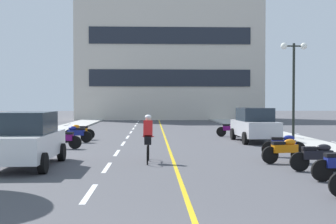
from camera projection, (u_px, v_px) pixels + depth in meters
The scene contains 27 objects.
ground_plane at pixel (161, 138), 25.25m from camera, with size 140.00×140.00×0.00m, color #47474C.
curb_left at pixel (49, 134), 27.99m from camera, with size 2.40×72.00×0.12m, color #A8A8A3.
curb_right at pixel (269, 133), 28.51m from camera, with size 2.40×72.00×0.12m, color #A8A8A3.
lane_dash_1 at pixel (89, 193), 10.20m from camera, with size 0.14×2.20×0.01m, color silver.
lane_dash_2 at pixel (107, 167), 14.19m from camera, with size 0.14×2.20×0.01m, color silver.
lane_dash_3 at pixel (117, 153), 18.19m from camera, with size 0.14×2.20×0.01m, color silver.
lane_dash_4 at pixel (123, 143), 22.18m from camera, with size 0.14×2.20×0.01m, color silver.
lane_dash_5 at pixel (128, 137), 26.18m from camera, with size 0.14×2.20×0.01m, color silver.
lane_dash_6 at pixel (131, 132), 30.18m from camera, with size 0.14×2.20×0.01m, color silver.
lane_dash_7 at pixel (133, 129), 34.17m from camera, with size 0.14×2.20×0.01m, color silver.
lane_dash_8 at pixel (135, 126), 38.17m from camera, with size 0.14×2.20×0.01m, color silver.
lane_dash_9 at pixel (137, 123), 42.16m from camera, with size 0.14×2.20×0.01m, color silver.
lane_dash_10 at pixel (138, 121), 46.16m from camera, with size 0.14×2.20×0.01m, color silver.
lane_dash_11 at pixel (139, 120), 50.16m from camera, with size 0.14×2.20×0.01m, color silver.
centre_line_yellow at pixel (164, 134), 28.26m from camera, with size 0.12×66.00×0.01m, color gold.
office_building at pixel (169, 53), 52.33m from camera, with size 21.84×6.61×16.02m.
street_lamp_mid at pixel (294, 69), 23.70m from camera, with size 1.46×0.36×5.25m.
parked_car_near at pixel (27, 139), 14.30m from camera, with size 1.95×4.21×1.82m.
parked_car_mid at pixel (255, 125), 23.11m from camera, with size 2.03×4.25×1.82m.
motorcycle_4 at pixel (318, 156), 13.37m from camera, with size 1.70×0.60×0.92m.
motorcycle_5 at pixel (285, 150), 15.13m from camera, with size 1.69×0.61×0.92m.
motorcycle_6 at pixel (284, 145), 16.85m from camera, with size 1.70×0.60×0.92m.
motorcycle_7 at pixel (63, 138), 19.73m from camera, with size 1.69×0.60×0.92m.
motorcycle_8 at pixel (76, 134), 22.72m from camera, with size 1.69×0.60×0.92m.
motorcycle_9 at pixel (79, 131), 24.32m from camera, with size 1.70×0.60×0.92m.
motorcycle_10 at pixel (230, 129), 26.49m from camera, with size 1.70×0.60×0.92m.
cyclist_rider at pixel (148, 137), 15.39m from camera, with size 0.42×1.77×1.71m.
Camera 1 is at (-0.52, -4.21, 2.18)m, focal length 46.28 mm.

